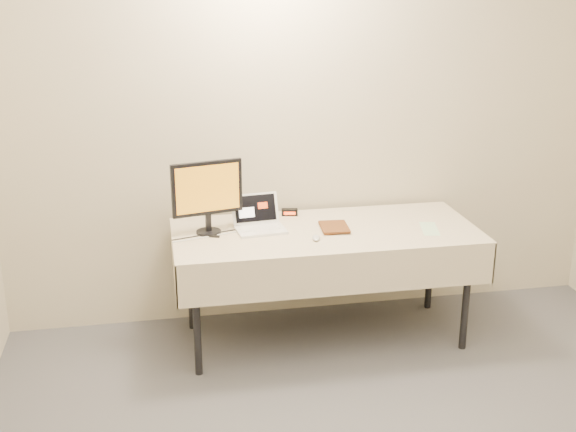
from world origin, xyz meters
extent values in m
cube|color=beige|center=(0.00, 2.50, 1.35)|extent=(4.00, 0.10, 2.70)
cylinder|color=black|center=(-0.82, 1.75, 0.34)|extent=(0.04, 0.04, 0.69)
cylinder|color=black|center=(0.82, 1.75, 0.34)|extent=(0.04, 0.04, 0.69)
cylinder|color=black|center=(-0.82, 2.34, 0.34)|extent=(0.04, 0.04, 0.69)
cylinder|color=black|center=(0.82, 2.34, 0.34)|extent=(0.04, 0.04, 0.69)
cube|color=gray|center=(0.00, 2.04, 0.71)|extent=(1.80, 0.75, 0.04)
cube|color=beige|center=(0.00, 2.04, 0.73)|extent=(1.86, 0.81, 0.01)
cube|color=beige|center=(0.00, 1.64, 0.60)|extent=(1.86, 0.01, 0.25)
cube|color=beige|center=(0.00, 2.45, 0.60)|extent=(1.86, 0.01, 0.25)
cube|color=beige|center=(-0.93, 2.04, 0.60)|extent=(0.01, 0.81, 0.25)
cube|color=beige|center=(0.93, 2.04, 0.60)|extent=(0.01, 0.81, 0.25)
cube|color=white|center=(-0.39, 2.09, 0.75)|extent=(0.31, 0.23, 0.02)
cube|color=white|center=(-0.41, 2.23, 0.84)|extent=(0.30, 0.11, 0.18)
cube|color=black|center=(-0.41, 2.23, 0.84)|extent=(0.26, 0.09, 0.15)
cylinder|color=black|center=(-0.71, 2.12, 0.74)|extent=(0.18, 0.18, 0.01)
cube|color=black|center=(-0.71, 2.12, 0.80)|extent=(0.04, 0.03, 0.11)
cube|color=black|center=(-0.71, 2.12, 1.02)|extent=(0.43, 0.12, 0.32)
cube|color=orange|center=(-0.71, 2.12, 1.02)|extent=(0.38, 0.09, 0.28)
imported|color=#954C1B|center=(-0.03, 2.05, 0.85)|extent=(0.17, 0.03, 0.22)
cube|color=black|center=(-0.16, 2.36, 0.76)|extent=(0.11, 0.06, 0.04)
cube|color=#FF3A0C|center=(-0.17, 2.33, 0.76)|extent=(0.07, 0.01, 0.02)
ellipsoid|color=silver|center=(-0.10, 1.89, 0.75)|extent=(0.07, 0.10, 0.02)
cube|color=#BFEBBB|center=(0.63, 1.94, 0.74)|extent=(0.15, 0.27, 0.00)
cube|color=black|center=(-0.68, 2.04, 0.74)|extent=(0.06, 0.04, 0.01)
camera|label=1|loc=(-1.00, -1.99, 2.23)|focal=45.00mm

